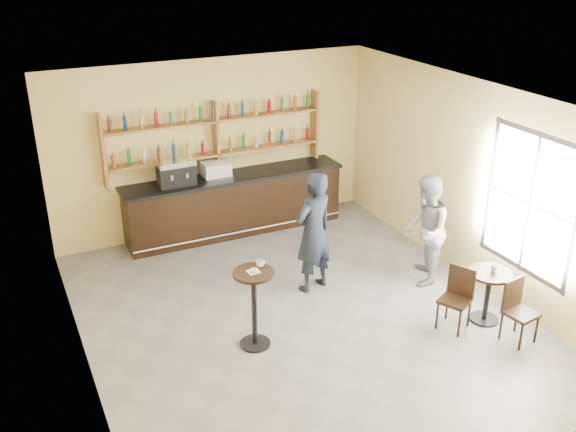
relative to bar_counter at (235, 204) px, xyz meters
name	(u,v)px	position (x,y,z in m)	size (l,w,h in m)	color
floor	(299,316)	(-0.23, -3.15, -0.56)	(7.00, 7.00, 0.00)	slate
ceiling	(301,102)	(-0.23, -3.15, 2.64)	(7.00, 7.00, 0.00)	white
wall_back	(214,146)	(-0.23, 0.35, 1.04)	(7.00, 7.00, 0.00)	#EFD787
wall_front	(470,355)	(-0.23, -6.65, 1.04)	(7.00, 7.00, 0.00)	#EFD787
wall_left	(75,261)	(-3.23, -3.15, 1.04)	(7.00, 7.00, 0.00)	#EFD787
wall_right	(472,183)	(2.77, -3.15, 1.04)	(7.00, 7.00, 0.00)	#EFD787
window_pane	(530,204)	(2.76, -4.35, 1.14)	(2.00, 2.00, 0.00)	white
window_frame	(530,204)	(2.76, -4.35, 1.14)	(0.04, 1.70, 2.10)	black
shelf_unit	(216,137)	(-0.23, 0.22, 1.25)	(4.00, 0.26, 1.40)	brown
liquor_bottles	(216,128)	(-0.23, 0.22, 1.42)	(3.68, 0.10, 1.00)	#8C5919
bar_counter	(235,204)	(0.00, 0.00, 0.00)	(4.15, 0.81, 1.12)	black
espresso_machine	(176,172)	(-1.07, 0.00, 0.79)	(0.63, 0.41, 0.45)	black
pastry_case	(216,170)	(-0.34, 0.00, 0.71)	(0.50, 0.40, 0.30)	silver
pedestal_table	(254,309)	(-1.10, -3.54, 0.01)	(0.55, 0.55, 1.13)	black
napkin	(253,272)	(-1.10, -3.54, 0.57)	(0.15, 0.15, 0.00)	white
donut	(254,270)	(-1.09, -3.55, 0.60)	(0.12, 0.12, 0.04)	#DFA251
cup_pedestal	(260,263)	(-0.96, -3.44, 0.62)	(0.12, 0.12, 0.09)	white
man_main	(313,232)	(0.33, -2.51, 0.41)	(0.71, 0.46, 1.94)	black
cafe_table	(487,296)	(2.15, -4.41, -0.17)	(0.62, 0.62, 0.79)	black
cup_cafe	(494,268)	(2.20, -4.41, 0.28)	(0.11, 0.11, 0.10)	white
chair_west	(455,300)	(1.60, -4.36, -0.11)	(0.39, 0.39, 0.91)	black
chair_south	(521,313)	(2.20, -5.01, -0.11)	(0.39, 0.39, 0.89)	black
patron_second	(425,230)	(2.02, -3.06, 0.33)	(0.87, 0.68, 1.79)	#939398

